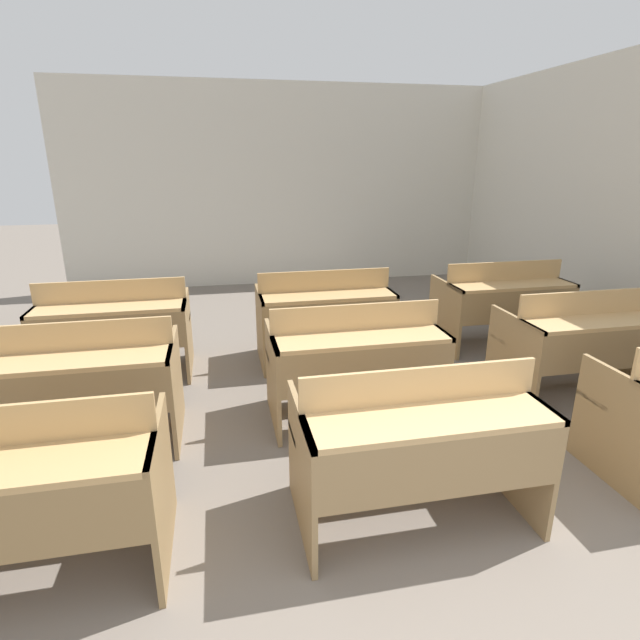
% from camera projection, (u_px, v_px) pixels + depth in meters
% --- Properties ---
extents(wall_back, '(6.10, 0.06, 2.80)m').
position_uv_depth(wall_back, '(282.00, 187.00, 7.17)').
color(wall_back, beige).
rests_on(wall_back, ground_plane).
extents(bench_front_left, '(1.19, 0.69, 0.85)m').
position_uv_depth(bench_front_left, '(17.00, 489.00, 2.12)').
color(bench_front_left, olive).
rests_on(bench_front_left, ground_plane).
extents(bench_front_center, '(1.19, 0.69, 0.85)m').
position_uv_depth(bench_front_center, '(418.00, 441.00, 2.48)').
color(bench_front_center, '#98794F').
rests_on(bench_front_center, ground_plane).
extents(bench_second_left, '(1.19, 0.69, 0.85)m').
position_uv_depth(bench_second_left, '(78.00, 382.00, 3.14)').
color(bench_second_left, '#96774D').
rests_on(bench_second_left, ground_plane).
extents(bench_second_center, '(1.19, 0.69, 0.85)m').
position_uv_depth(bench_second_center, '(356.00, 358.00, 3.50)').
color(bench_second_center, '#97784E').
rests_on(bench_second_center, ground_plane).
extents(bench_second_right, '(1.19, 0.69, 0.85)m').
position_uv_depth(bench_second_right, '(585.00, 340.00, 3.85)').
color(bench_second_right, '#96784E').
rests_on(bench_second_right, ground_plane).
extents(bench_third_left, '(1.19, 0.69, 0.85)m').
position_uv_depth(bench_third_left, '(115.00, 326.00, 4.17)').
color(bench_third_left, '#95774D').
rests_on(bench_third_left, ground_plane).
extents(bench_third_center, '(1.19, 0.69, 0.85)m').
position_uv_depth(bench_third_center, '(325.00, 313.00, 4.52)').
color(bench_third_center, olive).
rests_on(bench_third_center, ground_plane).
extents(bench_third_right, '(1.19, 0.69, 0.85)m').
position_uv_depth(bench_third_right, '(502.00, 301.00, 4.89)').
color(bench_third_right, olive).
rests_on(bench_third_right, ground_plane).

